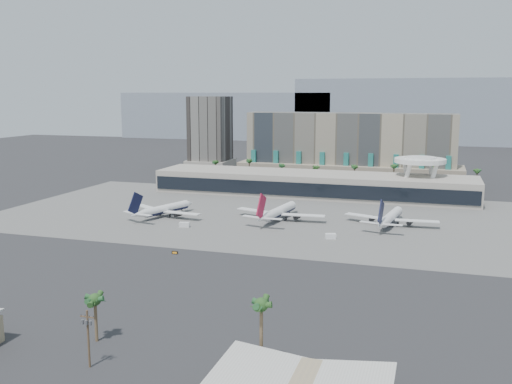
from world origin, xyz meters
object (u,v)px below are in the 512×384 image
(utility_pole, at_px, (88,334))
(airliner_right, at_px, (390,217))
(taxiway_sign, at_px, (175,253))
(airliner_centre, at_px, (278,212))
(service_vehicle_a, at_px, (185,225))
(airliner_left, at_px, (164,209))
(service_vehicle_b, at_px, (331,236))

(utility_pole, height_order, airliner_right, airliner_right)
(airliner_right, distance_m, taxiway_sign, 93.53)
(airliner_centre, height_order, taxiway_sign, airliner_centre)
(utility_pole, xyz_separation_m, taxiway_sign, (-19.08, 79.56, -6.65))
(utility_pole, relative_size, service_vehicle_a, 2.91)
(airliner_left, height_order, taxiway_sign, airliner_left)
(service_vehicle_a, bearing_deg, airliner_right, 8.44)
(airliner_left, relative_size, airliner_right, 0.93)
(airliner_left, distance_m, airliner_right, 98.17)
(airliner_centre, xyz_separation_m, service_vehicle_b, (27.25, -25.26, -2.69))
(utility_pole, bearing_deg, airliner_right, 71.78)
(utility_pole, xyz_separation_m, airliner_right, (47.71, 144.96, -3.61))
(airliner_centre, bearing_deg, airliner_right, 12.42)
(utility_pole, distance_m, airliner_left, 141.75)
(airliner_right, bearing_deg, utility_pole, -99.95)
(airliner_right, bearing_deg, airliner_centre, -167.23)
(service_vehicle_b, bearing_deg, airliner_left, 147.07)
(airliner_left, xyz_separation_m, taxiway_sign, (30.62, -53.14, -2.91))
(airliner_right, xyz_separation_m, taxiway_sign, (-66.79, -65.40, -3.03))
(utility_pole, distance_m, service_vehicle_a, 121.55)
(airliner_left, distance_m, service_vehicle_b, 79.52)
(airliner_left, bearing_deg, taxiway_sign, -41.52)
(utility_pole, distance_m, airliner_centre, 141.30)
(utility_pole, distance_m, taxiway_sign, 82.08)
(service_vehicle_a, bearing_deg, airliner_centre, 25.34)
(airliner_centre, xyz_separation_m, airliner_right, (46.95, 3.70, -0.16))
(airliner_centre, distance_m, service_vehicle_a, 41.27)
(airliner_centre, xyz_separation_m, service_vehicle_a, (-33.26, -24.29, -2.68))
(utility_pole, bearing_deg, service_vehicle_b, 76.43)
(airliner_left, bearing_deg, utility_pole, -50.93)
(airliner_right, relative_size, service_vehicle_a, 9.80)
(airliner_right, relative_size, taxiway_sign, 18.33)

